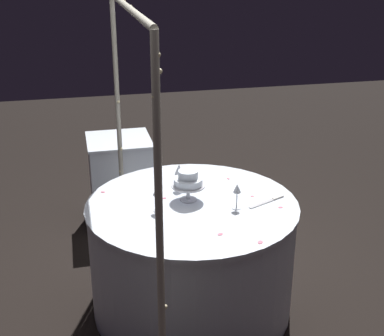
% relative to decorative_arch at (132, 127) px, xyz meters
% --- Properties ---
extents(ground_plane, '(12.00, 12.00, 0.00)m').
position_rel_decorative_arch_xyz_m(ground_plane, '(-0.00, -0.36, -1.32)').
color(ground_plane, black).
extents(decorative_arch, '(1.90, 0.06, 2.03)m').
position_rel_decorative_arch_xyz_m(decorative_arch, '(0.00, 0.00, 0.00)').
color(decorative_arch, '#B7B29E').
rests_on(decorative_arch, ground).
extents(main_table, '(1.37, 1.37, 0.78)m').
position_rel_decorative_arch_xyz_m(main_table, '(-0.00, -0.36, -0.93)').
color(main_table, silver).
rests_on(main_table, ground).
extents(side_table, '(0.55, 0.55, 0.78)m').
position_rel_decorative_arch_xyz_m(side_table, '(1.39, -0.03, -0.93)').
color(side_table, silver).
rests_on(side_table, ground).
extents(tiered_cake, '(0.22, 0.22, 0.21)m').
position_rel_decorative_arch_xyz_m(tiered_cake, '(0.05, -0.35, -0.41)').
color(tiered_cake, silver).
rests_on(tiered_cake, main_table).
extents(wine_glass_0, '(0.06, 0.06, 0.18)m').
position_rel_decorative_arch_xyz_m(wine_glass_0, '(0.24, -0.33, -0.41)').
color(wine_glass_0, silver).
rests_on(wine_glass_0, main_table).
extents(wine_glass_1, '(0.06, 0.06, 0.16)m').
position_rel_decorative_arch_xyz_m(wine_glass_1, '(-0.13, -0.62, -0.42)').
color(wine_glass_1, silver).
rests_on(wine_glass_1, main_table).
extents(wine_glass_2, '(0.06, 0.06, 0.17)m').
position_rel_decorative_arch_xyz_m(wine_glass_2, '(-0.06, -0.13, -0.41)').
color(wine_glass_2, silver).
rests_on(wine_glass_2, main_table).
extents(cake_knife, '(0.14, 0.28, 0.01)m').
position_rel_decorative_arch_xyz_m(cake_knife, '(-0.09, -0.85, -0.54)').
color(cake_knife, silver).
rests_on(cake_knife, main_table).
extents(rose_petal_0, '(0.05, 0.05, 0.00)m').
position_rel_decorative_arch_xyz_m(rose_petal_0, '(0.53, -0.51, -0.54)').
color(rose_petal_0, '#EA6B84').
rests_on(rose_petal_0, main_table).
extents(rose_petal_1, '(0.04, 0.04, 0.00)m').
position_rel_decorative_arch_xyz_m(rose_petal_1, '(-0.14, -0.12, -0.54)').
color(rose_petal_1, '#EA6B84').
rests_on(rose_petal_1, main_table).
extents(rose_petal_2, '(0.02, 0.03, 0.00)m').
position_rel_decorative_arch_xyz_m(rose_petal_2, '(-0.19, -0.90, -0.54)').
color(rose_petal_2, '#EA6B84').
rests_on(rose_petal_2, main_table).
extents(rose_petal_3, '(0.05, 0.05, 0.00)m').
position_rel_decorative_arch_xyz_m(rose_petal_3, '(-0.57, -0.62, -0.54)').
color(rose_petal_3, '#EA6B84').
rests_on(rose_petal_3, main_table).
extents(rose_petal_4, '(0.02, 0.03, 0.00)m').
position_rel_decorative_arch_xyz_m(rose_petal_4, '(0.11, -0.20, -0.54)').
color(rose_petal_4, '#EA6B84').
rests_on(rose_petal_4, main_table).
extents(rose_petal_5, '(0.03, 0.03, 0.00)m').
position_rel_decorative_arch_xyz_m(rose_petal_5, '(0.33, -0.70, -0.54)').
color(rose_petal_5, '#EA6B84').
rests_on(rose_petal_5, main_table).
extents(rose_petal_6, '(0.04, 0.04, 0.00)m').
position_rel_decorative_arch_xyz_m(rose_petal_6, '(0.30, 0.18, -0.54)').
color(rose_petal_6, '#EA6B84').
rests_on(rose_petal_6, main_table).
extents(rose_petal_7, '(0.04, 0.04, 0.00)m').
position_rel_decorative_arch_xyz_m(rose_petal_7, '(0.55, -0.39, -0.54)').
color(rose_petal_7, '#EA6B84').
rests_on(rose_petal_7, main_table).
extents(rose_petal_8, '(0.04, 0.04, 0.00)m').
position_rel_decorative_arch_xyz_m(rose_petal_8, '(-0.43, -0.43, -0.54)').
color(rose_petal_8, '#EA6B84').
rests_on(rose_petal_8, main_table).
extents(rose_petal_9, '(0.02, 0.03, 0.00)m').
position_rel_decorative_arch_xyz_m(rose_petal_9, '(0.01, -0.78, -0.54)').
color(rose_petal_9, '#EA6B84').
rests_on(rose_petal_9, main_table).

